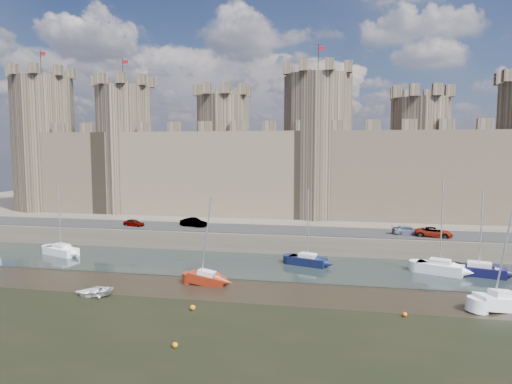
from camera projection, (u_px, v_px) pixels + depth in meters
ground at (241, 362)px, 29.52m from camera, size 160.00×160.00×0.00m
water_channel at (287, 267)px, 52.98m from camera, size 160.00×12.00×0.08m
quay at (309, 213)px, 88.05m from camera, size 160.00×60.00×2.50m
road at (296, 230)px, 62.51m from camera, size 160.00×7.00×0.10m
castle at (301, 161)px, 75.44m from camera, size 108.50×11.00×29.00m
car_0 at (134, 223)px, 65.84m from camera, size 3.45×2.17×1.09m
car_1 at (194, 223)px, 65.41m from camera, size 4.24×2.56×1.32m
car_2 at (408, 230)px, 59.59m from camera, size 4.23×2.25×1.17m
car_3 at (434, 232)px, 57.87m from camera, size 4.83×2.86×1.26m
sailboat_0 at (61, 250)px, 58.66m from camera, size 5.20×3.45×9.06m
sailboat_1 at (308, 260)px, 53.54m from camera, size 4.77×3.04×8.93m
sailboat_2 at (440, 267)px, 49.94m from camera, size 5.12×3.51×10.30m
sailboat_3 at (479, 270)px, 49.24m from camera, size 5.61×3.36×9.22m
sailboat_4 at (207, 278)px, 46.28m from camera, size 4.00×1.94×9.00m
sailboat_5 at (503, 301)px, 39.06m from camera, size 5.17×3.52×10.40m
dinghy_6 at (93, 292)px, 42.67m from camera, size 3.76×2.83×0.74m
buoy_1 at (193, 308)px, 38.92m from camera, size 0.47×0.47×0.47m
buoy_3 at (405, 314)px, 37.42m from camera, size 0.40×0.40×0.40m
buoy_4 at (175, 345)px, 31.63m from camera, size 0.40×0.40×0.40m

